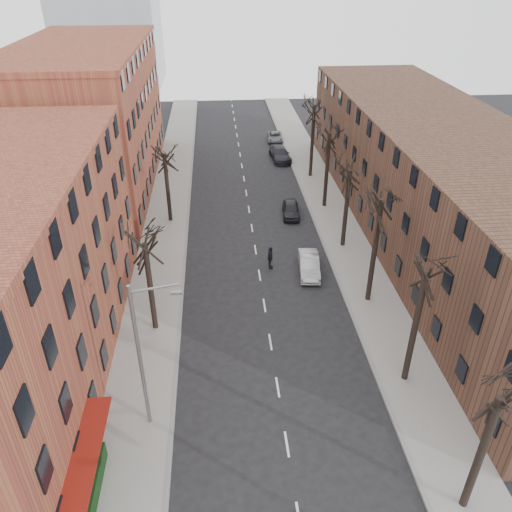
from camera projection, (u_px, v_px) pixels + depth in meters
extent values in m
cube|color=gray|center=(167.00, 216.00, 48.25)|extent=(4.00, 90.00, 0.15)
cube|color=gray|center=(330.00, 210.00, 49.38)|extent=(4.00, 90.00, 0.15)
cube|color=brown|center=(90.00, 120.00, 51.78)|extent=(12.00, 28.00, 14.00)
cube|color=#523426|center=(438.00, 181.00, 43.13)|extent=(12.00, 50.00, 10.00)
cube|color=maroon|center=(95.00, 494.00, 23.45)|extent=(1.20, 7.00, 0.15)
cube|color=black|center=(86.00, 506.00, 22.26)|extent=(0.80, 6.00, 1.00)
cylinder|color=slate|center=(140.00, 361.00, 24.69)|extent=(0.20, 0.20, 9.00)
cylinder|color=slate|center=(153.00, 288.00, 22.55)|extent=(2.39, 0.12, 0.46)
cube|color=slate|center=(176.00, 293.00, 22.77)|extent=(0.50, 0.22, 0.14)
imported|color=#A3A6A9|center=(309.00, 265.00, 39.44)|extent=(1.93, 4.45, 1.43)
imported|color=black|center=(291.00, 209.00, 48.17)|extent=(1.91, 4.06, 1.34)
imported|color=#212029|center=(280.00, 154.00, 61.37)|extent=(2.54, 5.43, 1.53)
imported|color=slate|center=(275.00, 137.00, 67.59)|extent=(2.28, 4.37, 1.18)
imported|color=black|center=(270.00, 258.00, 39.87)|extent=(0.49, 1.14, 1.94)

